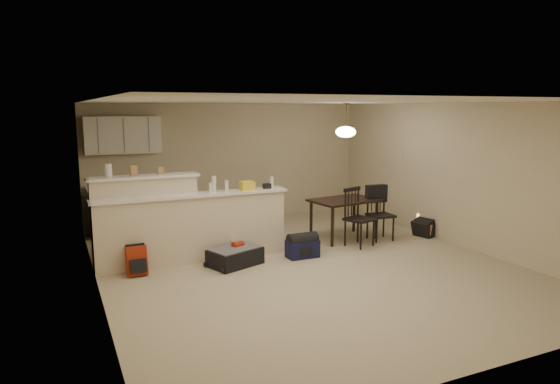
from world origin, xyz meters
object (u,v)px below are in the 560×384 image
dining_chair_far (381,214)px  red_backpack (137,261)px  pendant_lamp (346,131)px  dining_table (344,204)px  suitcase (235,257)px  navy_duffel (302,249)px  dining_chair_near (360,217)px  black_daypack (424,228)px

dining_chair_far → red_backpack: dining_chair_far is taller
pendant_lamp → dining_chair_far: (0.57, -0.35, -1.50)m
dining_table → suitcase: (-2.37, -0.66, -0.53)m
dining_chair_far → navy_duffel: 1.87m
red_backpack → navy_duffel: red_backpack is taller
red_backpack → navy_duffel: bearing=-6.6°
dining_table → suitcase: size_ratio=1.66×
dining_chair_near → navy_duffel: size_ratio=2.00×
dining_table → pendant_lamp: pendant_lamp is taller
navy_duffel → red_backpack: bearing=175.6°
dining_chair_far → red_backpack: 4.41m
dining_table → black_daypack: (1.46, -0.50, -0.50)m
red_backpack → black_daypack: red_backpack is taller
dining_table → navy_duffel: dining_table is taller
navy_duffel → dining_chair_far: bearing=12.3°
pendant_lamp → black_daypack: (1.46, -0.50, -1.83)m
dining_chair_far → dining_table: bearing=152.7°
dining_chair_near → black_daypack: size_ratio=2.82×
dining_table → dining_chair_near: size_ratio=1.26×
black_daypack → dining_table: bearing=58.6°
suitcase → black_daypack: (3.83, 0.16, 0.03)m
pendant_lamp → navy_duffel: size_ratio=1.21×
dining_chair_far → navy_duffel: dining_chair_far is taller
dining_chair_far → black_daypack: dining_chair_far is taller
pendant_lamp → dining_chair_near: (-0.01, -0.54, -1.48)m
pendant_lamp → suitcase: bearing=-164.5°
dining_chair_far → suitcase: dining_chair_far is taller
dining_chair_near → suitcase: size_ratio=1.32×
pendant_lamp → black_daypack: size_ratio=1.70×
dining_table → dining_chair_near: bearing=-98.8°
pendant_lamp → red_backpack: pendant_lamp is taller
dining_chair_near → dining_chair_far: (0.58, 0.19, -0.02)m
dining_table → dining_chair_far: bearing=-39.3°
navy_duffel → black_daypack: (2.69, 0.23, 0.02)m
pendant_lamp → navy_duffel: (-1.23, -0.73, -1.85)m
dining_table → dining_chair_near: 0.56m
suitcase → red_backpack: size_ratio=1.82×
black_daypack → red_backpack: bearing=77.5°
pendant_lamp → dining_chair_far: bearing=-31.8°
dining_table → dining_chair_far: dining_chair_far is taller
pendant_lamp → dining_chair_near: 1.57m
dining_chair_near → red_backpack: 3.83m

